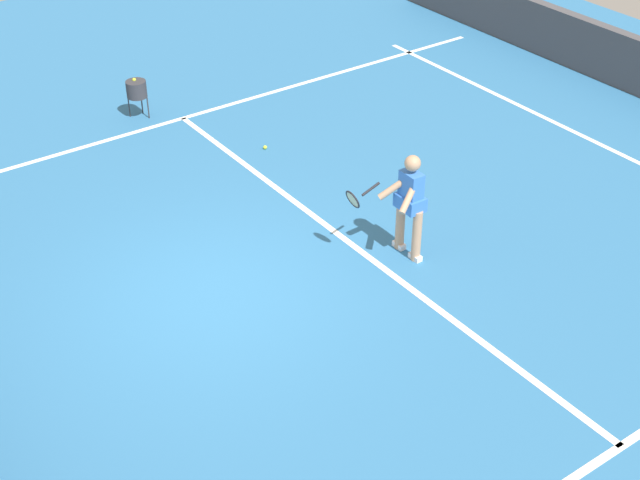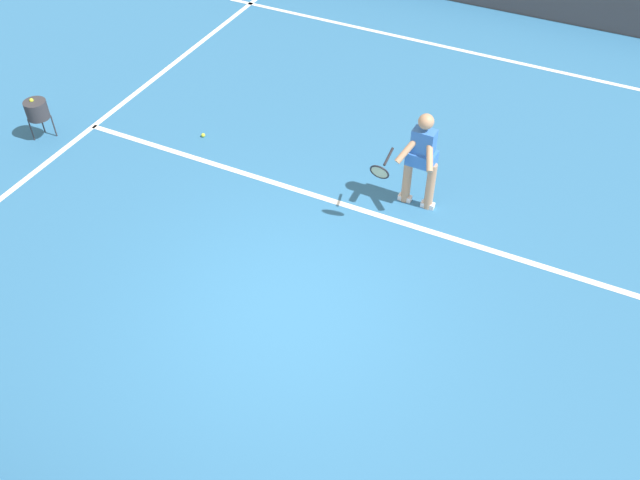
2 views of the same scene
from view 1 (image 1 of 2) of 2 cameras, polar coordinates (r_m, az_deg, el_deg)
The scene contains 7 objects.
ground_plane at distance 12.17m, azimuth -6.52°, elevation -3.35°, with size 25.92×25.92×0.00m, color teal.
baseline_marking at distance 16.47m, azimuth 16.67°, elevation 5.92°, with size 10.79×0.10×0.01m, color white.
service_line_marking at distance 13.13m, azimuth 1.68°, elevation -0.04°, with size 9.79×0.10×0.01m, color white.
sideline_right_marking at distance 16.02m, azimuth -15.36°, elevation 5.35°, with size 0.10×17.94×0.01m, color white.
tennis_player at distance 12.45m, azimuth 5.50°, elevation 2.37°, with size 0.78×0.92×1.55m.
tennis_ball_near at distance 15.55m, azimuth -3.44°, elevation 5.78°, with size 0.07×0.07×0.07m, color #D1E533.
ball_hopper at distance 16.71m, azimuth -11.36°, elevation 9.18°, with size 0.36×0.36×0.74m.
Camera 1 is at (-8.66, 4.50, 7.27)m, focal length 51.41 mm.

